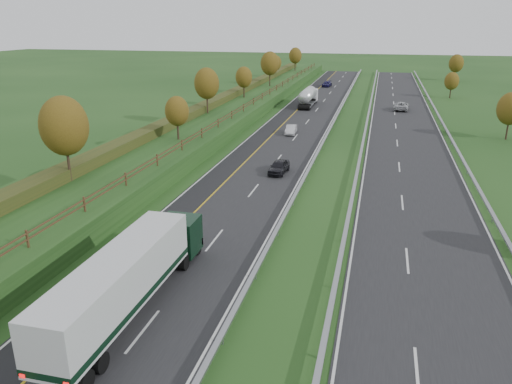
# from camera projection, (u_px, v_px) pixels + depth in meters

# --- Properties ---
(ground) EXTENTS (400.00, 400.00, 0.00)m
(ground) POSITION_uv_depth(u_px,v_px,m) (341.00, 147.00, 65.42)
(ground) COLOR #1D4017
(ground) RESTS_ON ground
(near_carriageway) EXTENTS (10.50, 200.00, 0.04)m
(near_carriageway) POSITION_uv_depth(u_px,v_px,m) (288.00, 136.00, 71.83)
(near_carriageway) COLOR black
(near_carriageway) RESTS_ON ground
(far_carriageway) EXTENTS (10.50, 200.00, 0.04)m
(far_carriageway) POSITION_uv_depth(u_px,v_px,m) (406.00, 142.00, 68.07)
(far_carriageway) COLOR black
(far_carriageway) RESTS_ON ground
(hard_shoulder) EXTENTS (3.00, 200.00, 0.04)m
(hard_shoulder) POSITION_uv_depth(u_px,v_px,m) (262.00, 134.00, 72.68)
(hard_shoulder) COLOR black
(hard_shoulder) RESTS_ON ground
(lane_markings) EXTENTS (26.75, 200.00, 0.01)m
(lane_markings) POSITION_uv_depth(u_px,v_px,m) (332.00, 138.00, 70.25)
(lane_markings) COLOR silver
(lane_markings) RESTS_ON near_carriageway
(embankment_left) EXTENTS (12.00, 200.00, 2.00)m
(embankment_left) POSITION_uv_depth(u_px,v_px,m) (202.00, 125.00, 74.47)
(embankment_left) COLOR #1D4017
(embankment_left) RESTS_ON ground
(hedge_left) EXTENTS (2.20, 180.00, 1.10)m
(hedge_left) POSITION_uv_depth(u_px,v_px,m) (189.00, 114.00, 74.42)
(hedge_left) COLOR #2F3C18
(hedge_left) RESTS_ON embankment_left
(fence_left) EXTENTS (0.12, 189.06, 1.20)m
(fence_left) POSITION_uv_depth(u_px,v_px,m) (230.00, 115.00, 72.51)
(fence_left) COLOR #422B19
(fence_left) RESTS_ON embankment_left
(median_barrier_near) EXTENTS (0.32, 200.00, 0.71)m
(median_barrier_near) POSITION_uv_depth(u_px,v_px,m) (327.00, 134.00, 70.34)
(median_barrier_near) COLOR gray
(median_barrier_near) RESTS_ON ground
(median_barrier_far) EXTENTS (0.32, 200.00, 0.71)m
(median_barrier_far) POSITION_uv_depth(u_px,v_px,m) (364.00, 136.00, 69.17)
(median_barrier_far) COLOR gray
(median_barrier_far) RESTS_ON ground
(outer_barrier_far) EXTENTS (0.32, 200.00, 0.71)m
(outer_barrier_far) POSITION_uv_depth(u_px,v_px,m) (452.00, 140.00, 66.55)
(outer_barrier_far) COLOR gray
(outer_barrier_far) RESTS_ON ground
(trees_left) EXTENTS (6.64, 164.30, 7.66)m
(trees_left) POSITION_uv_depth(u_px,v_px,m) (195.00, 91.00, 69.55)
(trees_left) COLOR #2D2116
(trees_left) RESTS_ON embankment_left
(trees_far) EXTENTS (8.45, 118.60, 7.12)m
(trees_far) POSITION_uv_depth(u_px,v_px,m) (479.00, 87.00, 90.47)
(trees_far) COLOR #2D2116
(trees_far) RESTS_ON ground
(box_lorry) EXTENTS (2.58, 16.28, 4.06)m
(box_lorry) POSITION_uv_depth(u_px,v_px,m) (129.00, 277.00, 27.47)
(box_lorry) COLOR black
(box_lorry) RESTS_ON near_carriageway
(road_tanker) EXTENTS (2.40, 11.22, 3.46)m
(road_tanker) POSITION_uv_depth(u_px,v_px,m) (308.00, 96.00, 96.24)
(road_tanker) COLOR silver
(road_tanker) RESTS_ON near_carriageway
(car_dark_near) EXTENTS (1.97, 4.29, 1.42)m
(car_dark_near) POSITION_uv_depth(u_px,v_px,m) (279.00, 167.00, 53.91)
(car_dark_near) COLOR black
(car_dark_near) RESTS_ON near_carriageway
(car_silver_mid) EXTENTS (1.58, 3.99, 1.29)m
(car_silver_mid) POSITION_uv_depth(u_px,v_px,m) (291.00, 130.00, 72.67)
(car_silver_mid) COLOR silver
(car_silver_mid) RESTS_ON near_carriageway
(car_small_far) EXTENTS (2.37, 4.77, 1.33)m
(car_small_far) POSITION_uv_depth(u_px,v_px,m) (327.00, 84.00, 125.01)
(car_small_far) COLOR #181644
(car_small_far) RESTS_ON near_carriageway
(car_oncoming) EXTENTS (2.92, 5.66, 1.53)m
(car_oncoming) POSITION_uv_depth(u_px,v_px,m) (401.00, 106.00, 92.05)
(car_oncoming) COLOR #B2B3B7
(car_oncoming) RESTS_ON far_carriageway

